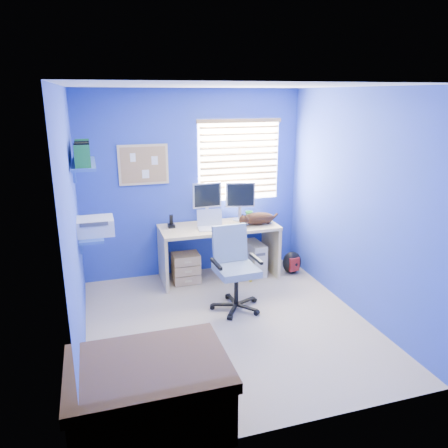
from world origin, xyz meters
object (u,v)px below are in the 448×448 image
object	(u,v)px
desk	(219,252)
tower_pc	(255,258)
office_chair	(235,279)
cat	(258,218)
laptop	(211,221)

from	to	relation	value
desk	tower_pc	xyz separation A→B (m)	(0.52, -0.00, -0.14)
office_chair	cat	bearing A→B (deg)	53.57
desk	cat	world-z (taller)	cat
desk	tower_pc	world-z (taller)	desk
desk	laptop	size ratio (longest dim) A/B	4.74
office_chair	tower_pc	bearing A→B (deg)	56.45
cat	office_chair	bearing A→B (deg)	-142.28
desk	cat	xyz separation A→B (m)	(0.53, -0.08, 0.45)
tower_pc	office_chair	size ratio (longest dim) A/B	0.47
cat	office_chair	world-z (taller)	office_chair
cat	tower_pc	world-z (taller)	cat
laptop	tower_pc	distance (m)	0.91
desk	laptop	bearing A→B (deg)	-144.02
cat	tower_pc	distance (m)	0.60
desk	tower_pc	size ratio (longest dim) A/B	3.48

